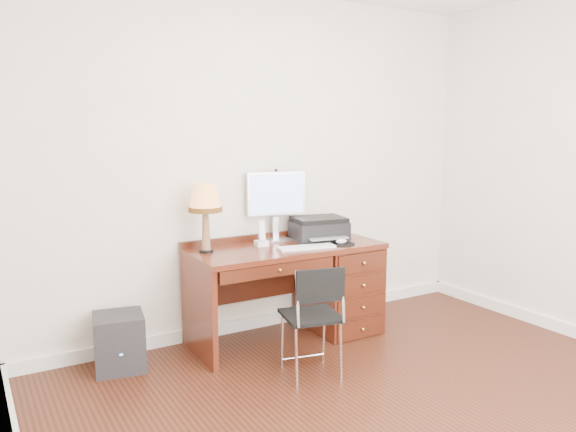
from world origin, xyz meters
TOP-DOWN VIEW (x-y plane):
  - ground at (0.00, 0.00)m, footprint 4.00×4.00m
  - room_shell at (0.00, 0.63)m, footprint 4.00×4.00m
  - desk at (0.32, 1.40)m, footprint 1.50×0.67m
  - monitor at (0.04, 1.64)m, footprint 0.48×0.19m
  - keyboard at (0.09, 1.24)m, footprint 0.46×0.20m
  - mouse_pad at (0.40, 1.23)m, footprint 0.21×0.21m
  - printer at (0.35, 1.47)m, footprint 0.47×0.40m
  - leg_lamp at (-0.62, 1.50)m, footprint 0.25×0.25m
  - phone at (-0.16, 1.49)m, footprint 0.10×0.10m
  - pen_cup at (0.44, 1.57)m, footprint 0.08×0.08m
  - chair at (-0.18, 0.71)m, footprint 0.43×0.44m
  - equipment_box at (-1.27, 1.50)m, footprint 0.38×0.38m

SIDE VIEW (x-z plane):
  - ground at x=0.00m, z-range 0.00..0.00m
  - room_shell at x=0.00m, z-range -1.95..2.05m
  - equipment_box at x=-1.27m, z-range 0.00..0.39m
  - desk at x=0.32m, z-range 0.04..0.79m
  - chair at x=-0.18m, z-range 0.08..0.85m
  - keyboard at x=0.09m, z-range 0.75..0.77m
  - mouse_pad at x=0.40m, z-range 0.74..0.78m
  - pen_cup at x=0.44m, z-range 0.75..0.85m
  - phone at x=-0.16m, z-range 0.71..0.90m
  - printer at x=0.35m, z-range 0.75..0.94m
  - monitor at x=0.04m, z-range 0.82..1.38m
  - leg_lamp at x=-0.62m, z-range 0.87..1.37m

